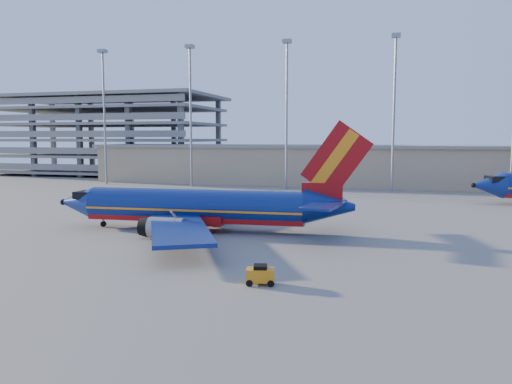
# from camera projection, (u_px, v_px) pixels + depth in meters

# --- Properties ---
(ground) EXTENTS (220.00, 220.00, 0.00)m
(ground) POSITION_uv_depth(u_px,v_px,m) (239.00, 234.00, 52.45)
(ground) COLOR slate
(ground) RESTS_ON ground
(terminal_building) EXTENTS (122.00, 16.00, 8.50)m
(terminal_building) POSITION_uv_depth(u_px,v_px,m) (368.00, 165.00, 104.77)
(terminal_building) COLOR tan
(terminal_building) RESTS_ON ground
(parking_garage) EXTENTS (62.00, 32.00, 21.40)m
(parking_garage) POSITION_uv_depth(u_px,v_px,m) (108.00, 132.00, 138.78)
(parking_garage) COLOR slate
(parking_garage) RESTS_ON ground
(light_mast_row) EXTENTS (101.60, 1.60, 28.65)m
(light_mast_row) POSITION_uv_depth(u_px,v_px,m) (339.00, 97.00, 93.21)
(light_mast_row) COLOR gray
(light_mast_row) RESTS_ON ground
(aircraft_main) EXTENTS (34.88, 33.48, 11.81)m
(aircraft_main) POSITION_uv_depth(u_px,v_px,m) (202.00, 208.00, 53.83)
(aircraft_main) COLOR navy
(aircraft_main) RESTS_ON ground
(baggage_tug) EXTENTS (2.13, 1.55, 1.38)m
(baggage_tug) POSITION_uv_depth(u_px,v_px,m) (260.00, 274.00, 34.13)
(baggage_tug) COLOR orange
(baggage_tug) RESTS_ON ground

